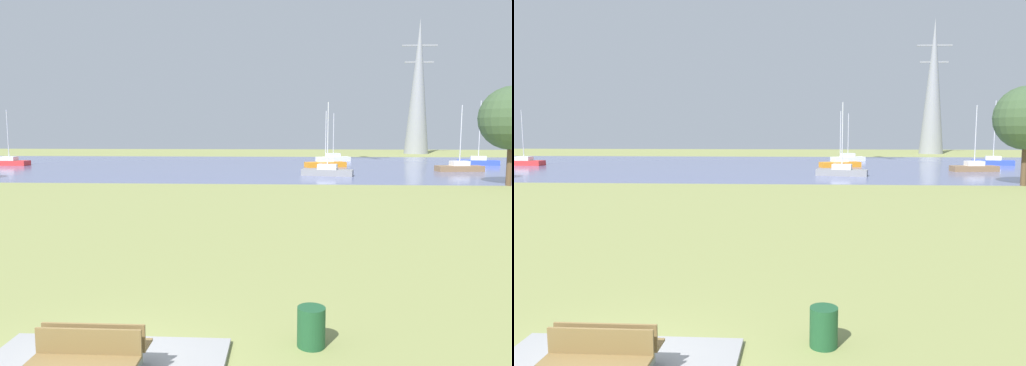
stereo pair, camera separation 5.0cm
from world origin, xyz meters
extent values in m
plane|color=#8C9351|center=(0.00, 22.00, 0.00)|extent=(160.00, 160.00, 0.00)
cube|color=#A1A68C|center=(-0.60, 0.32, 0.30)|extent=(0.24, 0.44, 0.40)
cube|color=#A1A68C|center=(0.60, 0.32, 0.30)|extent=(0.24, 0.44, 0.40)
cube|color=brown|center=(0.00, 0.32, 0.53)|extent=(1.80, 0.48, 0.05)
cube|color=brown|center=(0.00, 0.11, 0.77)|extent=(1.80, 0.05, 0.44)
cube|color=brown|center=(0.00, -0.32, 0.53)|extent=(1.80, 0.48, 0.05)
cube|color=brown|center=(0.00, -0.11, 0.77)|extent=(1.80, 0.05, 0.44)
cylinder|color=#1E512D|center=(3.81, 1.55, 0.40)|extent=(0.56, 0.56, 0.80)
cube|color=slate|center=(0.00, 50.00, 0.01)|extent=(140.00, 40.00, 0.02)
cube|color=brown|center=(21.87, 43.03, 0.32)|extent=(4.95, 2.07, 0.60)
cube|color=white|center=(21.87, 43.03, 0.87)|extent=(1.92, 1.31, 0.50)
cylinder|color=silver|center=(21.87, 43.03, 3.77)|extent=(0.10, 0.10, 6.31)
cube|color=red|center=(-30.50, 48.81, 0.32)|extent=(4.88, 1.79, 0.60)
cube|color=white|center=(-30.50, 48.81, 0.87)|extent=(1.86, 1.21, 0.50)
cylinder|color=silver|center=(-30.50, 48.81, 3.72)|extent=(0.10, 0.10, 6.21)
cube|color=white|center=(10.41, 59.45, 0.32)|extent=(5.02, 3.04, 0.60)
cube|color=white|center=(10.41, 59.45, 0.87)|extent=(2.07, 1.65, 0.50)
cylinder|color=silver|center=(10.41, 59.45, 3.66)|extent=(0.10, 0.10, 6.09)
cube|color=gray|center=(7.52, 37.46, 0.32)|extent=(5.02, 2.58, 0.60)
cube|color=white|center=(7.52, 37.46, 0.87)|extent=(2.01, 1.49, 0.50)
cylinder|color=silver|center=(7.52, 37.46, 3.78)|extent=(0.10, 0.10, 6.33)
cube|color=orange|center=(8.31, 48.24, 0.32)|extent=(5.03, 2.94, 0.60)
cube|color=white|center=(8.31, 48.24, 0.87)|extent=(2.06, 1.61, 0.50)
cylinder|color=silver|center=(8.31, 48.24, 3.59)|extent=(0.10, 0.10, 5.95)
cube|color=blue|center=(27.76, 52.84, 0.32)|extent=(5.03, 2.91, 0.60)
cube|color=white|center=(27.76, 52.84, 0.87)|extent=(2.05, 1.60, 0.50)
cylinder|color=silver|center=(27.76, 52.84, 4.30)|extent=(0.10, 0.10, 7.37)
cylinder|color=brown|center=(20.90, 30.12, 1.77)|extent=(0.44, 0.44, 3.54)
cone|color=gray|center=(28.29, 82.48, 12.40)|extent=(4.40, 4.40, 24.80)
cube|color=gray|center=(28.29, 82.48, 19.84)|extent=(6.40, 0.30, 0.30)
cube|color=gray|center=(28.29, 82.48, 16.84)|extent=(5.20, 0.30, 0.30)
camera|label=1|loc=(3.21, -7.43, 4.26)|focal=33.01mm
camera|label=2|loc=(3.26, -7.43, 4.26)|focal=33.01mm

